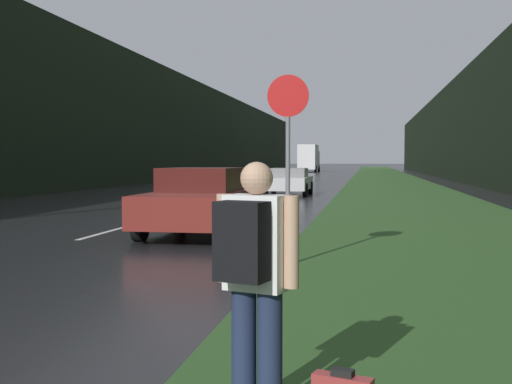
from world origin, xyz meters
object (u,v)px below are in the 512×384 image
stop_sign (288,152)px  car_passing_near (199,201)px  car_passing_far (289,181)px  delivery_truck (309,158)px  hitchhiker_with_backpack (254,273)px

stop_sign → car_passing_near: bearing=122.2°
stop_sign → car_passing_far: bearing=96.9°
stop_sign → car_passing_near: stop_sign is taller
stop_sign → car_passing_far: stop_sign is taller
stop_sign → delivery_truck: size_ratio=0.33×
car_passing_near → stop_sign: bearing=122.2°
hitchhiker_with_backpack → car_passing_far: bearing=113.4°
stop_sign → hitchhiker_with_backpack: size_ratio=1.81×
car_passing_far → delivery_truck: size_ratio=0.47×
delivery_truck → hitchhiker_with_backpack: bearing=-85.0°
hitchhiker_with_backpack → delivery_truck: delivery_truck is taller
car_passing_far → stop_sign: bearing=96.9°
car_passing_far → hitchhiker_with_backpack: bearing=96.5°
car_passing_near → car_passing_far: size_ratio=1.04×
hitchhiker_with_backpack → car_passing_near: bearing=123.7°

